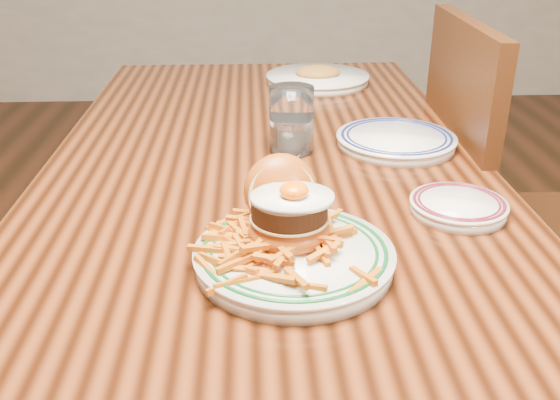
{
  "coord_description": "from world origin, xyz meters",
  "views": [
    {
      "loc": [
        -0.03,
        -1.13,
        1.2
      ],
      "look_at": [
        0.01,
        -0.37,
        0.83
      ],
      "focal_mm": 40.0,
      "sensor_mm": 36.0,
      "label": 1
    }
  ],
  "objects_px": {
    "chair_right": "(501,220)",
    "side_plate": "(458,206)",
    "main_plate": "(292,238)",
    "table": "(268,199)"
  },
  "relations": [
    {
      "from": "chair_right",
      "to": "side_plate",
      "type": "xyz_separation_m",
      "value": [
        -0.25,
        -0.4,
        0.24
      ]
    },
    {
      "from": "chair_right",
      "to": "main_plate",
      "type": "xyz_separation_m",
      "value": [
        -0.53,
        -0.53,
        0.26
      ]
    },
    {
      "from": "main_plate",
      "to": "side_plate",
      "type": "xyz_separation_m",
      "value": [
        0.28,
        0.13,
        -0.02
      ]
    },
    {
      "from": "main_plate",
      "to": "side_plate",
      "type": "bearing_deg",
      "value": 18.19
    },
    {
      "from": "chair_right",
      "to": "side_plate",
      "type": "height_order",
      "value": "chair_right"
    },
    {
      "from": "table",
      "to": "side_plate",
      "type": "distance_m",
      "value": 0.4
    },
    {
      "from": "chair_right",
      "to": "main_plate",
      "type": "relative_size",
      "value": 3.43
    },
    {
      "from": "side_plate",
      "to": "chair_right",
      "type": "bearing_deg",
      "value": 64.65
    },
    {
      "from": "table",
      "to": "side_plate",
      "type": "relative_size",
      "value": 10.25
    },
    {
      "from": "table",
      "to": "main_plate",
      "type": "bearing_deg",
      "value": -86.7
    }
  ]
}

